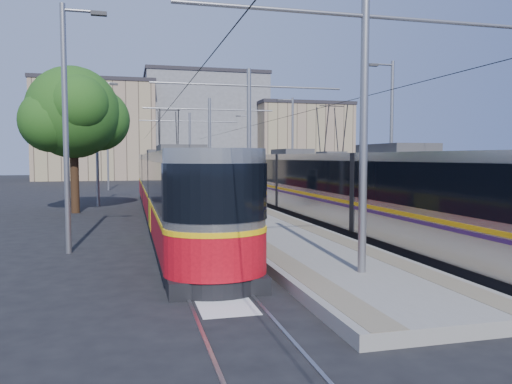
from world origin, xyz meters
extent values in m
plane|color=black|center=(0.00, 0.00, 0.00)|extent=(160.00, 160.00, 0.00)
cube|color=gray|center=(0.00, 17.00, 0.15)|extent=(4.00, 50.00, 0.30)
cube|color=gray|center=(-1.45, 17.00, 0.30)|extent=(0.70, 50.00, 0.01)
cube|color=gray|center=(1.45, 17.00, 0.30)|extent=(0.70, 50.00, 0.01)
cube|color=gray|center=(-4.32, 17.00, 0.01)|extent=(0.07, 70.00, 0.03)
cube|color=gray|center=(-2.88, 17.00, 0.01)|extent=(0.07, 70.00, 0.03)
cube|color=gray|center=(2.88, 17.00, 0.01)|extent=(0.07, 70.00, 0.03)
cube|color=gray|center=(4.32, 17.00, 0.01)|extent=(0.07, 70.00, 0.03)
cube|color=silver|center=(-3.60, -3.00, 0.01)|extent=(1.20, 5.00, 0.01)
cube|color=black|center=(-3.60, 10.45, 0.20)|extent=(2.30, 29.82, 0.40)
cube|color=#A7A499|center=(-3.60, 10.45, 1.85)|extent=(2.40, 28.22, 2.90)
cube|color=black|center=(-3.60, 10.45, 2.35)|extent=(2.43, 28.22, 1.30)
cube|color=yellow|center=(-3.60, 10.45, 1.45)|extent=(2.43, 28.22, 0.12)
cube|color=red|center=(-3.60, 10.45, 0.95)|extent=(2.42, 28.22, 1.10)
cube|color=#2D2D30|center=(-3.60, 10.45, 3.45)|extent=(1.68, 3.00, 0.30)
cube|color=black|center=(3.60, 6.55, 0.20)|extent=(2.30, 28.71, 0.40)
cube|color=beige|center=(3.60, 6.55, 1.85)|extent=(2.40, 27.11, 2.90)
cube|color=black|center=(3.60, 6.55, 2.35)|extent=(2.43, 27.11, 1.30)
cube|color=orange|center=(3.60, 6.55, 1.45)|extent=(2.43, 27.11, 0.12)
cube|color=#331549|center=(3.60, 6.55, 1.30)|extent=(2.43, 27.11, 0.10)
cube|color=#2D2D30|center=(3.60, 6.55, 3.45)|extent=(1.68, 3.00, 0.30)
cylinder|color=gray|center=(0.00, -4.00, 3.80)|extent=(0.20, 0.20, 7.00)
cylinder|color=gray|center=(0.00, -4.00, 6.50)|extent=(9.20, 0.10, 0.10)
cylinder|color=gray|center=(0.00, 8.00, 3.80)|extent=(0.20, 0.20, 7.00)
cylinder|color=gray|center=(0.00, 8.00, 6.50)|extent=(9.20, 0.10, 0.10)
cylinder|color=gray|center=(0.00, 20.00, 3.80)|extent=(0.20, 0.20, 7.00)
cylinder|color=gray|center=(0.00, 20.00, 6.50)|extent=(9.20, 0.10, 0.10)
cylinder|color=gray|center=(0.00, 32.00, 3.80)|extent=(0.20, 0.20, 7.00)
cylinder|color=gray|center=(0.00, 32.00, 6.50)|extent=(9.20, 0.10, 0.10)
cylinder|color=black|center=(-3.60, 17.00, 5.55)|extent=(0.02, 70.00, 0.02)
cylinder|color=black|center=(3.60, 17.00, 5.55)|extent=(0.02, 70.00, 0.02)
cylinder|color=gray|center=(-7.50, 2.00, 4.00)|extent=(0.18, 0.18, 8.00)
cube|color=#2D2D30|center=(-6.40, 2.00, 7.75)|extent=(0.50, 0.22, 0.12)
cylinder|color=gray|center=(-7.50, 18.00, 4.00)|extent=(0.18, 0.18, 8.00)
cube|color=#2D2D30|center=(-6.40, 18.00, 7.75)|extent=(0.50, 0.22, 0.12)
cylinder|color=gray|center=(-7.50, 34.00, 4.00)|extent=(0.18, 0.18, 8.00)
cube|color=#2D2D30|center=(-6.40, 34.00, 7.75)|extent=(0.50, 0.22, 0.12)
cylinder|color=gray|center=(7.50, 8.00, 4.00)|extent=(0.18, 0.18, 8.00)
cube|color=#2D2D30|center=(6.40, 8.00, 7.75)|extent=(0.50, 0.22, 0.12)
cylinder|color=gray|center=(7.50, 24.00, 4.00)|extent=(0.18, 0.18, 8.00)
cube|color=#2D2D30|center=(6.40, 24.00, 7.75)|extent=(0.50, 0.22, 0.12)
cylinder|color=gray|center=(7.50, 40.00, 4.00)|extent=(0.18, 0.18, 8.00)
cube|color=#2D2D30|center=(6.40, 40.00, 7.75)|extent=(0.50, 0.22, 0.12)
cube|color=black|center=(0.05, 12.01, 1.36)|extent=(0.86, 1.06, 2.13)
cube|color=black|center=(0.05, 12.01, 1.50)|extent=(0.90, 1.11, 1.11)
cylinder|color=#382314|center=(-8.52, 14.45, 1.70)|extent=(0.47, 0.47, 3.39)
sphere|color=#194F16|center=(-8.52, 14.45, 5.62)|extent=(5.09, 5.09, 5.09)
sphere|color=#194F16|center=(-7.25, 15.30, 5.30)|extent=(3.61, 3.61, 3.61)
cube|color=gray|center=(-10.00, 60.00, 6.65)|extent=(16.00, 12.00, 13.29)
cube|color=#262328|center=(-10.00, 60.00, 13.54)|extent=(16.32, 12.24, 0.50)
cube|color=gray|center=(6.00, 64.00, 7.77)|extent=(18.00, 14.00, 15.53)
cube|color=#262328|center=(6.00, 64.00, 15.78)|extent=(18.36, 14.28, 0.50)
cube|color=gray|center=(20.00, 58.00, 5.43)|extent=(14.00, 10.00, 10.85)
cube|color=#262328|center=(20.00, 58.00, 11.10)|extent=(14.28, 10.20, 0.50)
camera|label=1|loc=(-5.52, -15.14, 3.14)|focal=35.00mm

